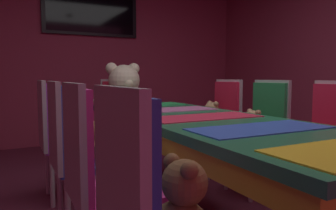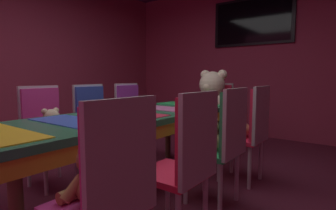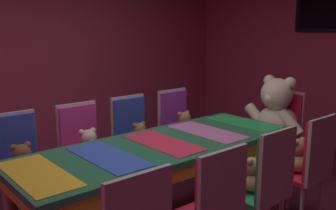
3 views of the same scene
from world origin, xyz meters
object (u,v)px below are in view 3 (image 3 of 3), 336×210
(chair_left_2, at_px, (132,133))
(teddy_left_2, at_px, (140,137))
(chair_right_1, at_px, (213,207))
(teddy_right_3, at_px, (295,157))
(chair_left_1, at_px, (81,144))
(banquet_table, at_px, (163,153))
(teddy_left_0, at_px, (23,164))
(teddy_left_3, at_px, (185,126))
(teddy_right_2, at_px, (251,176))
(chair_left_3, at_px, (176,123))
(chair_right_2, at_px, (267,179))
(throne_chair, at_px, (283,125))
(king_teddy_bear, at_px, (275,113))
(chair_left_0, at_px, (17,158))
(teddy_left_1, at_px, (89,148))
(chair_right_3, at_px, (311,161))

(chair_left_2, bearing_deg, teddy_left_2, 0.00)
(chair_right_1, xyz_separation_m, teddy_right_3, (-0.18, 1.24, -0.01))
(chair_left_1, xyz_separation_m, chair_left_2, (-0.01, 0.60, 0.00))
(banquet_table, height_order, teddy_left_0, teddy_left_0)
(teddy_left_0, relative_size, chair_right_1, 0.32)
(teddy_left_3, xyz_separation_m, teddy_right_2, (1.40, -0.61, -0.01))
(chair_left_3, bearing_deg, chair_left_1, -89.06)
(teddy_left_3, height_order, chair_right_2, chair_right_2)
(chair_right_1, height_order, teddy_right_3, chair_right_1)
(throne_chair, distance_m, king_teddy_bear, 0.24)
(teddy_right_3, bearing_deg, chair_right_2, 102.93)
(throne_chair, bearing_deg, chair_left_0, -16.87)
(chair_left_2, distance_m, king_teddy_bear, 1.60)
(teddy_left_2, xyz_separation_m, teddy_left_3, (-0.01, 0.64, 0.01))
(teddy_right_3, relative_size, throne_chair, 0.33)
(teddy_left_1, relative_size, teddy_right_3, 1.03)
(teddy_left_3, distance_m, teddy_right_3, 1.41)
(chair_right_1, bearing_deg, teddy_right_3, -81.81)
(chair_right_2, relative_size, throne_chair, 1.00)
(teddy_right_2, bearing_deg, teddy_left_3, -23.59)
(teddy_left_2, bearing_deg, teddy_left_3, 91.00)
(chair_left_1, distance_m, teddy_left_1, 0.15)
(chair_left_1, bearing_deg, chair_left_3, 90.94)
(teddy_right_3, height_order, king_teddy_bear, king_teddy_bear)
(throne_chair, bearing_deg, king_teddy_bear, -0.00)
(chair_left_1, distance_m, chair_right_1, 1.71)
(chair_left_0, relative_size, chair_right_2, 1.00)
(teddy_left_1, xyz_separation_m, teddy_left_2, (-0.01, 0.60, -0.02))
(chair_left_0, height_order, teddy_left_0, chair_left_0)
(chair_left_2, bearing_deg, chair_right_2, 0.85)
(chair_right_3, bearing_deg, teddy_left_3, 0.16)
(banquet_table, distance_m, teddy_right_3, 1.15)
(teddy_left_0, relative_size, king_teddy_bear, 0.42)
(teddy_left_0, bearing_deg, chair_right_3, 50.71)
(banquet_table, xyz_separation_m, chair_right_3, (0.83, 0.92, -0.06))
(chair_left_0, distance_m, throne_chair, 2.86)
(chair_left_1, distance_m, teddy_right_3, 1.97)
(teddy_left_1, distance_m, chair_right_2, 1.65)
(teddy_left_3, bearing_deg, teddy_left_1, -89.01)
(banquet_table, height_order, chair_left_3, chair_left_3)
(teddy_left_1, bearing_deg, chair_right_3, 39.07)
(teddy_left_1, bearing_deg, teddy_right_3, 41.89)
(chair_right_2, xyz_separation_m, teddy_right_3, (-0.14, 0.62, -0.01))
(teddy_left_1, relative_size, chair_left_2, 0.34)
(chair_left_1, bearing_deg, teddy_left_0, -75.78)
(banquet_table, distance_m, chair_right_2, 0.89)
(chair_right_1, bearing_deg, teddy_left_2, -20.77)
(teddy_left_1, distance_m, teddy_right_2, 1.52)
(chair_left_3, height_order, king_teddy_bear, king_teddy_bear)
(chair_left_0, relative_size, king_teddy_bear, 1.31)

